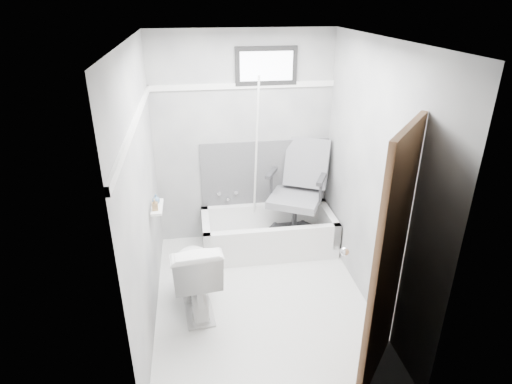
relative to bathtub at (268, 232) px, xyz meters
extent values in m
plane|color=white|center=(-0.23, -0.93, -0.21)|extent=(2.60, 2.60, 0.00)
plane|color=silver|center=(-0.23, -0.93, 2.19)|extent=(2.60, 2.60, 0.00)
cube|color=slate|center=(-0.23, 0.37, 0.99)|extent=(2.00, 0.02, 2.40)
cube|color=slate|center=(-0.23, -2.23, 0.99)|extent=(2.00, 0.02, 2.40)
cube|color=slate|center=(-1.23, -0.93, 0.99)|extent=(0.02, 2.60, 2.40)
cube|color=slate|center=(0.77, -0.93, 0.99)|extent=(0.02, 2.60, 2.40)
imported|color=white|center=(-0.85, -0.93, 0.18)|extent=(0.52, 0.82, 0.77)
cube|color=#4C4C4F|center=(0.02, 0.36, 0.59)|extent=(1.50, 0.02, 0.78)
cube|color=white|center=(-0.23, 0.36, 1.61)|extent=(2.00, 0.02, 0.06)
cube|color=white|center=(-1.22, -0.93, 1.61)|extent=(0.02, 2.60, 0.06)
cylinder|color=silver|center=(-0.12, 0.13, 0.84)|extent=(0.02, 0.42, 1.91)
cube|color=white|center=(-1.16, -0.56, 0.69)|extent=(0.10, 0.32, 0.02)
imported|color=olive|center=(-1.17, -0.64, 0.76)|extent=(0.05, 0.05, 0.12)
imported|color=slate|center=(-1.17, -0.50, 0.75)|extent=(0.10, 0.10, 0.09)
camera|label=1|loc=(-0.78, -4.22, 2.49)|focal=30.00mm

